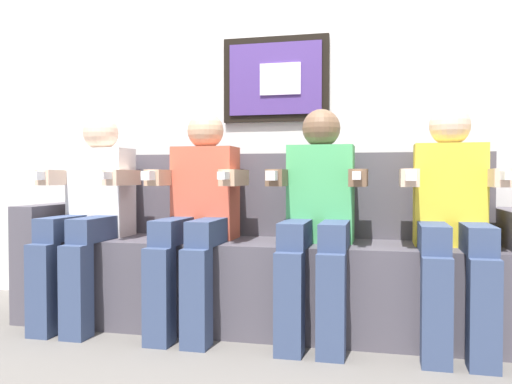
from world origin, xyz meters
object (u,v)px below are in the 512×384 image
Objects in this scene: person_left_center at (198,210)px; person_rightmost at (452,214)px; person_leftmost at (90,209)px; person_right_center at (318,212)px; couch at (264,265)px.

person_left_center is 1.00× the size of person_rightmost.
person_right_center is at bearing 0.00° from person_leftmost.
person_leftmost is 0.61m from person_left_center.
person_right_center is 0.61m from person_rightmost.
person_left_center is at bearing -150.83° from couch.
couch is 2.32× the size of person_left_center.
person_left_center and person_rightmost have the same top height.
person_leftmost is 1.00× the size of person_left_center.
couch is 0.97m from person_rightmost.
couch is 0.45m from person_left_center.
person_left_center is (-0.30, -0.17, 0.29)m from couch.
person_right_center and person_rightmost have the same top height.
person_right_center is at bearing 180.00° from person_rightmost.
couch is 2.32× the size of person_rightmost.
person_leftmost reaches higher than couch.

